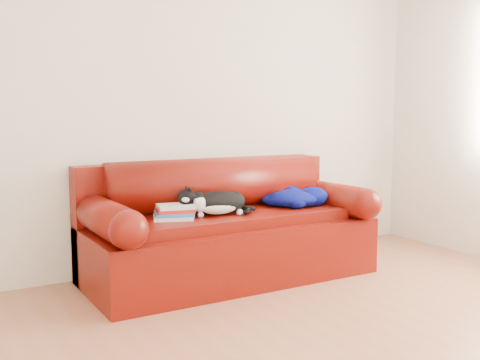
{
  "coord_description": "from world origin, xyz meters",
  "views": [
    {
      "loc": [
        -1.9,
        -2.05,
        1.22
      ],
      "look_at": [
        0.1,
        1.35,
        0.75
      ],
      "focal_mm": 42.0,
      "sensor_mm": 36.0,
      "label": 1
    }
  ],
  "objects_px": {
    "sofa_base": "(230,246)",
    "blanket": "(294,197)",
    "book_stack": "(174,212)",
    "cat": "(218,203)"
  },
  "relations": [
    {
      "from": "sofa_base",
      "to": "blanket",
      "type": "distance_m",
      "value": 0.65
    },
    {
      "from": "sofa_base",
      "to": "book_stack",
      "type": "distance_m",
      "value": 0.57
    },
    {
      "from": "book_stack",
      "to": "cat",
      "type": "height_order",
      "value": "cat"
    },
    {
      "from": "sofa_base",
      "to": "blanket",
      "type": "height_order",
      "value": "blanket"
    },
    {
      "from": "sofa_base",
      "to": "blanket",
      "type": "relative_size",
      "value": 4.21
    },
    {
      "from": "book_stack",
      "to": "blanket",
      "type": "bearing_deg",
      "value": 2.35
    },
    {
      "from": "sofa_base",
      "to": "cat",
      "type": "bearing_deg",
      "value": -152.63
    },
    {
      "from": "cat",
      "to": "book_stack",
      "type": "bearing_deg",
      "value": 178.89
    },
    {
      "from": "book_stack",
      "to": "cat",
      "type": "xyz_separation_m",
      "value": [
        0.34,
        -0.0,
        0.03
      ]
    },
    {
      "from": "sofa_base",
      "to": "cat",
      "type": "xyz_separation_m",
      "value": [
        -0.14,
        -0.07,
        0.34
      ]
    }
  ]
}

